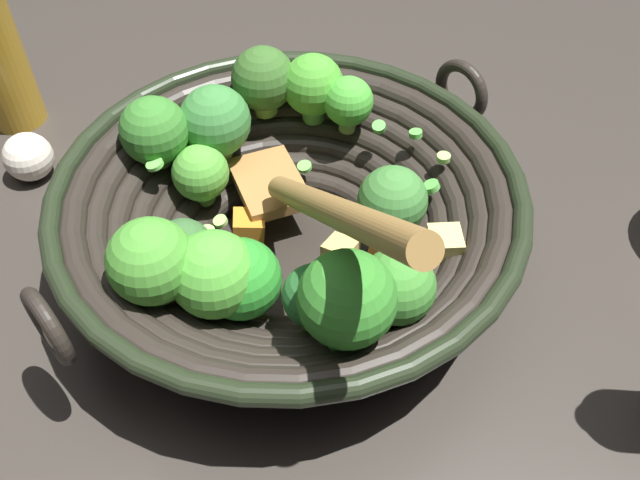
% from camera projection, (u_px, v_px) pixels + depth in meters
% --- Properties ---
extents(ground_plane, '(4.00, 4.00, 0.00)m').
position_uv_depth(ground_plane, '(292.00, 264.00, 0.55)').
color(ground_plane, '#332D28').
extents(wok, '(0.35, 0.38, 0.22)m').
position_uv_depth(wok, '(285.00, 212.00, 0.51)').
color(wok, black).
rests_on(wok, ground).
extents(garlic_bulb, '(0.04, 0.04, 0.04)m').
position_uv_depth(garlic_bulb, '(28.00, 157.00, 0.61)').
color(garlic_bulb, silver).
rests_on(garlic_bulb, ground).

